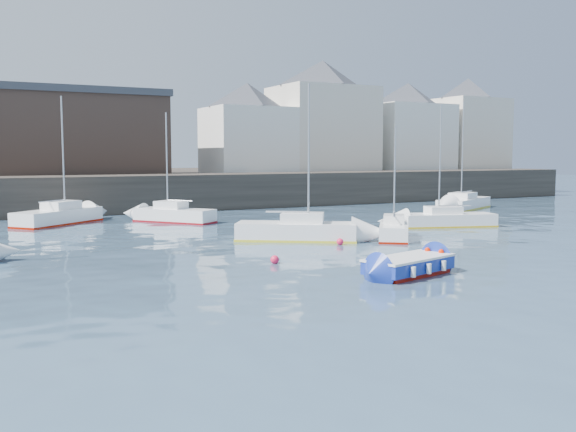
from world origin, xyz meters
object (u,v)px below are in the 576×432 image
blue_dinghy (409,265)px  sailboat_d (447,219)px  sailboat_g (464,203)px  sailboat_h (59,216)px  sailboat_b (297,230)px  sailboat_c (394,230)px  sailboat_f (174,215)px  buoy_far (263,231)px  buoy_near (275,263)px  buoy_mid (340,245)px

blue_dinghy → sailboat_d: bearing=43.7°
sailboat_g → sailboat_h: size_ratio=1.06×
sailboat_b → sailboat_g: sailboat_g is taller
blue_dinghy → sailboat_h: 27.36m
sailboat_b → sailboat_g: (22.48, 11.14, -0.03)m
sailboat_c → sailboat_f: sailboat_f is taller
sailboat_h → blue_dinghy: bearing=-70.2°
sailboat_h → buoy_far: (10.59, -9.88, -0.56)m
sailboat_g → sailboat_h: 33.00m
blue_dinghy → buoy_near: (-3.40, 4.88, -0.42)m
sailboat_d → buoy_mid: bearing=-159.8°
sailboat_d → buoy_near: (-16.33, -7.48, -0.48)m
sailboat_d → buoy_mid: (-10.75, -3.95, -0.48)m
sailboat_c → sailboat_f: 16.33m
blue_dinghy → sailboat_f: (-2.00, 23.26, 0.12)m
sailboat_c → sailboat_h: 22.69m
sailboat_g → buoy_mid: (-21.34, -13.70, -0.52)m
sailboat_c → sailboat_g: bearing=36.8°
sailboat_c → sailboat_d: sailboat_d is taller
sailboat_b → buoy_near: size_ratio=22.57×
sailboat_h → buoy_far: bearing=-43.0°
sailboat_b → blue_dinghy: bearing=-95.4°
sailboat_f → sailboat_h: sailboat_h is taller
buoy_far → sailboat_g: bearing=15.7°
sailboat_d → sailboat_h: size_ratio=0.91×
sailboat_c → buoy_far: bearing=125.9°
blue_dinghy → buoy_mid: size_ratio=11.68×
sailboat_f → buoy_near: size_ratio=20.16×
sailboat_c → sailboat_d: 7.48m
sailboat_d → buoy_far: 12.14m
sailboat_b → buoy_mid: size_ratio=23.40×
buoy_far → buoy_mid: bearing=-83.3°
blue_dinghy → sailboat_g: 32.28m
sailboat_h → buoy_far: sailboat_h is taller
sailboat_b → sailboat_d: sailboat_b is taller
buoy_mid → buoy_far: buoy_mid is taller
sailboat_d → buoy_near: bearing=-155.4°
buoy_near → sailboat_c: bearing=23.9°
sailboat_d → sailboat_h: sailboat_h is taller
sailboat_b → sailboat_h: (-10.32, 14.76, 0.01)m
sailboat_h → buoy_far: size_ratio=25.27×
sailboat_b → sailboat_d: 11.97m
blue_dinghy → sailboat_b: (1.03, 10.97, 0.14)m
buoy_near → buoy_far: bearing=66.8°
buoy_mid → sailboat_f: bearing=105.7°
sailboat_b → buoy_near: bearing=-126.0°
sailboat_d → sailboat_h: (-22.21, 13.38, 0.08)m
sailboat_g → sailboat_f: bearing=177.4°
sailboat_f → buoy_far: size_ratio=22.20×
sailboat_b → sailboat_f: 12.66m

